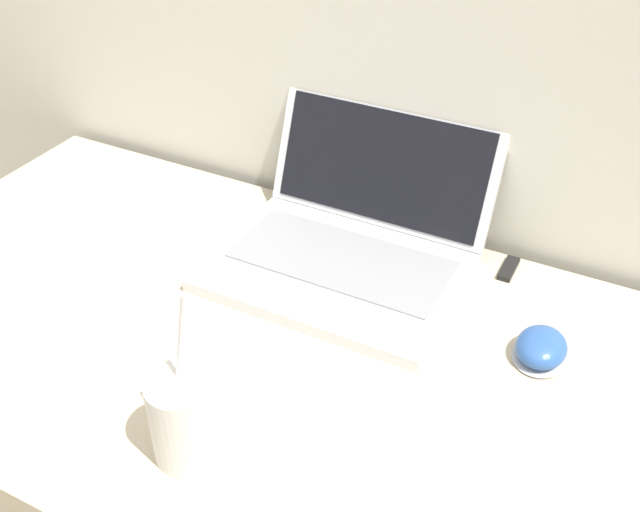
% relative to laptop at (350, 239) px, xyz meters
% --- Properties ---
extents(desk, '(1.23, 0.68, 0.73)m').
position_rel_laptop_xyz_m(desk, '(-0.06, -0.22, -0.40)').
color(desk, beige).
rests_on(desk, ground_plane).
extents(laptop, '(0.37, 0.34, 0.20)m').
position_rel_laptop_xyz_m(laptop, '(0.00, 0.00, 0.00)').
color(laptop, silver).
rests_on(laptop, desk).
extents(drink_cup, '(0.08, 0.08, 0.23)m').
position_rel_laptop_xyz_m(drink_cup, '(-0.00, -0.42, 0.02)').
color(drink_cup, silver).
rests_on(drink_cup, desk).
extents(computer_mouse, '(0.07, 0.08, 0.04)m').
position_rel_laptop_xyz_m(computer_mouse, '(0.32, -0.08, -0.02)').
color(computer_mouse, '#B2B2B7').
rests_on(computer_mouse, desk).
extents(usb_stick, '(0.02, 0.06, 0.01)m').
position_rel_laptop_xyz_m(usb_stick, '(0.23, 0.09, -0.04)').
color(usb_stick, black).
rests_on(usb_stick, desk).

